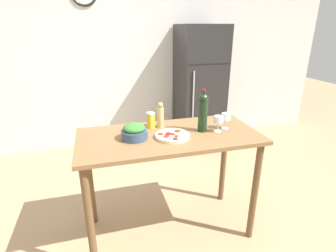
% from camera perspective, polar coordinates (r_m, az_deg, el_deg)
% --- Properties ---
extents(ground_plane, '(14.00, 14.00, 0.00)m').
position_cam_1_polar(ground_plane, '(2.61, 0.22, -21.32)').
color(ground_plane, tan).
extents(wall_back, '(6.40, 0.09, 2.60)m').
position_cam_1_polar(wall_back, '(4.04, -8.24, 14.26)').
color(wall_back, silver).
rests_on(wall_back, ground_plane).
extents(refrigerator, '(0.63, 0.69, 1.79)m').
position_cam_1_polar(refrigerator, '(3.99, 6.79, 8.26)').
color(refrigerator, black).
rests_on(refrigerator, ground_plane).
extents(prep_counter, '(1.44, 0.68, 0.94)m').
position_cam_1_polar(prep_counter, '(2.16, 0.24, -5.32)').
color(prep_counter, brown).
rests_on(prep_counter, ground_plane).
extents(wine_bottle, '(0.08, 0.08, 0.35)m').
position_cam_1_polar(wine_bottle, '(2.13, 7.63, 3.09)').
color(wine_bottle, black).
rests_on(wine_bottle, prep_counter).
extents(wine_glass_near, '(0.07, 0.07, 0.13)m').
position_cam_1_polar(wine_glass_near, '(2.16, 10.92, 1.24)').
color(wine_glass_near, silver).
rests_on(wine_glass_near, prep_counter).
extents(wine_glass_far, '(0.07, 0.07, 0.13)m').
position_cam_1_polar(wine_glass_far, '(2.24, 12.45, 1.86)').
color(wine_glass_far, silver).
rests_on(wine_glass_far, prep_counter).
extents(pepper_mill, '(0.06, 0.06, 0.22)m').
position_cam_1_polar(pepper_mill, '(2.22, -1.68, 2.31)').
color(pepper_mill, tan).
rests_on(pepper_mill, prep_counter).
extents(salad_bowl, '(0.20, 0.20, 0.12)m').
position_cam_1_polar(salad_bowl, '(2.01, -7.34, -1.25)').
color(salad_bowl, '#384C6B').
rests_on(salad_bowl, prep_counter).
extents(homemade_pizza, '(0.27, 0.27, 0.03)m').
position_cam_1_polar(homemade_pizza, '(2.04, 0.91, -2.10)').
color(homemade_pizza, beige).
rests_on(homemade_pizza, prep_counter).
extents(salt_canister, '(0.07, 0.07, 0.14)m').
position_cam_1_polar(salt_canister, '(2.22, -3.77, 1.27)').
color(salt_canister, yellow).
rests_on(salt_canister, prep_counter).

